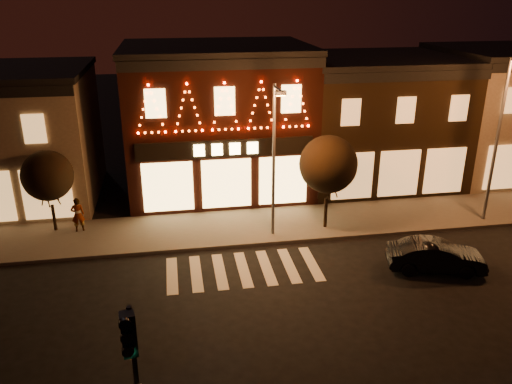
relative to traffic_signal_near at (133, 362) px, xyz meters
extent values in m
plane|color=black|center=(3.82, 5.45, -3.41)|extent=(120.00, 120.00, 0.00)
cube|color=#47423D|center=(5.82, 13.45, -3.34)|extent=(44.00, 4.00, 0.15)
cube|color=black|center=(3.82, 19.45, 0.59)|extent=(10.00, 8.00, 8.00)
cube|color=black|center=(3.82, 19.45, 4.74)|extent=(10.20, 8.20, 0.30)
cube|color=black|center=(3.82, 15.40, 4.34)|extent=(10.00, 0.25, 0.50)
cube|color=black|center=(3.82, 15.35, 0.19)|extent=(9.00, 0.15, 0.90)
cube|color=#FFD87F|center=(3.82, 15.25, 0.19)|extent=(3.40, 0.08, 0.60)
cube|color=black|center=(13.32, 19.45, 0.19)|extent=(9.00, 8.00, 7.20)
cube|color=black|center=(13.32, 19.45, 3.94)|extent=(9.20, 8.20, 0.30)
cube|color=black|center=(13.32, 15.40, 3.54)|extent=(9.00, 0.25, 0.50)
cube|color=#716150|center=(22.32, 19.45, 0.34)|extent=(9.00, 8.00, 7.50)
cube|color=black|center=(-0.01, -0.07, 0.81)|extent=(0.37, 0.35, 1.06)
cylinder|color=#19FF72|center=(-0.04, -0.23, 0.46)|extent=(0.23, 0.09, 0.22)
cylinder|color=#59595E|center=(5.68, 12.34, 0.32)|extent=(0.14, 0.14, 7.17)
cylinder|color=#59595E|center=(5.65, 11.63, 3.82)|extent=(0.13, 1.44, 0.09)
cube|color=#59595E|center=(5.63, 10.91, 3.77)|extent=(0.46, 0.26, 0.16)
cube|color=orange|center=(5.63, 10.91, 3.68)|extent=(0.35, 0.19, 0.04)
cylinder|color=#59595E|center=(16.64, 12.22, 0.78)|extent=(0.16, 0.16, 8.08)
cylinder|color=black|center=(-4.70, 14.50, -2.61)|extent=(0.15, 0.15, 1.31)
sphere|color=black|center=(-4.70, 14.50, -0.46)|extent=(2.39, 2.39, 2.39)
cylinder|color=black|center=(8.38, 12.68, -2.50)|extent=(0.16, 0.16, 1.51)
sphere|color=black|center=(8.38, 12.68, -0.02)|extent=(2.77, 2.77, 2.77)
imported|color=black|center=(11.80, 8.05, -2.75)|extent=(4.20, 2.32, 1.31)
imported|color=gray|center=(-3.52, 14.20, -2.41)|extent=(0.69, 0.52, 1.71)
camera|label=1|loc=(1.16, -9.59, 7.74)|focal=36.28mm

